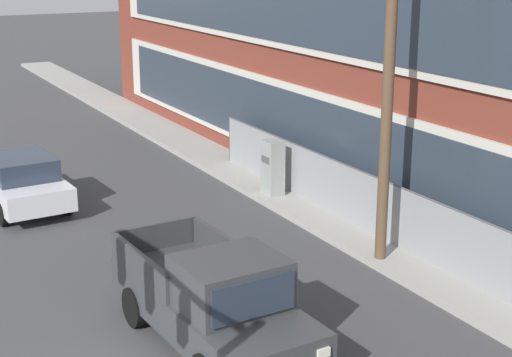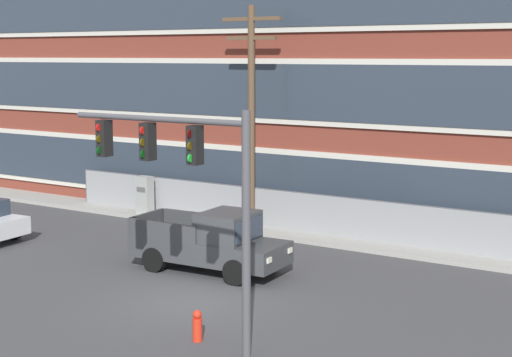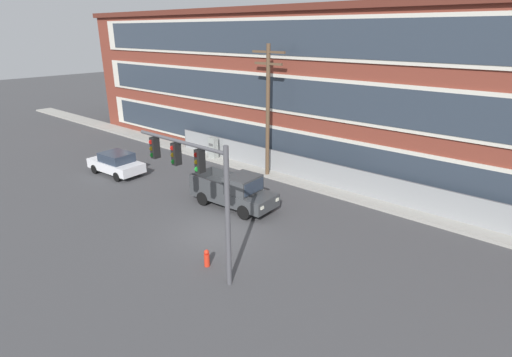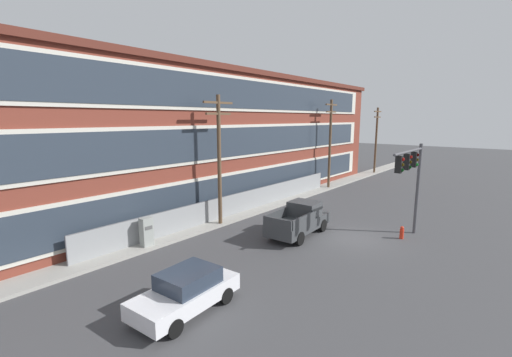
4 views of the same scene
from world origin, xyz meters
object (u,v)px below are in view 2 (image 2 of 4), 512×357
Objects in this scene: traffic_signal_mast at (186,174)px; utility_pole_near_corner at (251,110)px; electrical_cabinet at (145,197)px; pickup_truck_dark_grey at (212,243)px; fire_hydrant at (197,326)px.

utility_pole_near_corner is at bearing 115.39° from traffic_signal_mast.
electrical_cabinet is at bearing 134.24° from traffic_signal_mast.
pickup_truck_dark_grey reaches higher than electrical_cabinet.
fire_hydrant is (5.09, -10.35, -4.43)m from utility_pole_near_corner.
traffic_signal_mast is 7.27× the size of fire_hydrant.
utility_pole_near_corner reaches higher than electrical_cabinet.
traffic_signal_mast reaches higher than electrical_cabinet.
fire_hydrant is at bearing -44.85° from electrical_cabinet.
traffic_signal_mast is 1.09× the size of pickup_truck_dark_grey.
pickup_truck_dark_grey is at bearing 122.14° from fire_hydrant.
fire_hydrant is at bearing -63.80° from utility_pole_near_corner.
traffic_signal_mast is 3.77m from fire_hydrant.
utility_pole_near_corner reaches higher than pickup_truck_dark_grey.
fire_hydrant is (0.04, 0.30, -3.76)m from traffic_signal_mast.
traffic_signal_mast is at bearing -45.76° from electrical_cabinet.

